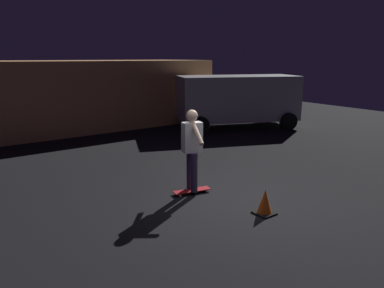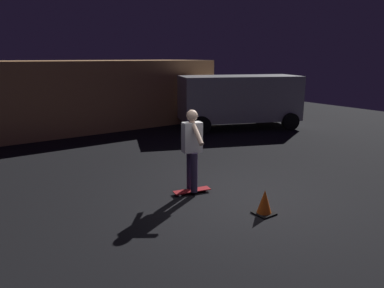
% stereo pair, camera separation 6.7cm
% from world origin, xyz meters
% --- Properties ---
extents(ground_plane, '(28.00, 28.00, 0.00)m').
position_xyz_m(ground_plane, '(0.00, 0.00, 0.00)').
color(ground_plane, black).
extents(low_building, '(10.36, 3.87, 2.60)m').
position_xyz_m(low_building, '(0.06, 9.25, 1.30)').
color(low_building, tan).
rests_on(low_building, ground_plane).
extents(parked_van, '(4.98, 3.60, 2.03)m').
position_xyz_m(parked_van, '(5.04, 5.44, 1.16)').
color(parked_van, '#B2B2B7').
rests_on(parked_van, ground_plane).
extents(skateboard_ridden, '(0.80, 0.35, 0.07)m').
position_xyz_m(skateboard_ridden, '(-0.45, 0.74, 0.06)').
color(skateboard_ridden, '#AD1E23').
rests_on(skateboard_ridden, ground_plane).
extents(skater, '(0.42, 0.98, 1.67)m').
position_xyz_m(skater, '(-0.45, 0.74, 1.04)').
color(skater, '#382D4C').
rests_on(skater, skateboard_ridden).
extents(traffic_cone, '(0.34, 0.34, 0.46)m').
position_xyz_m(traffic_cone, '(0.05, -0.81, 0.21)').
color(traffic_cone, black).
rests_on(traffic_cone, ground_plane).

